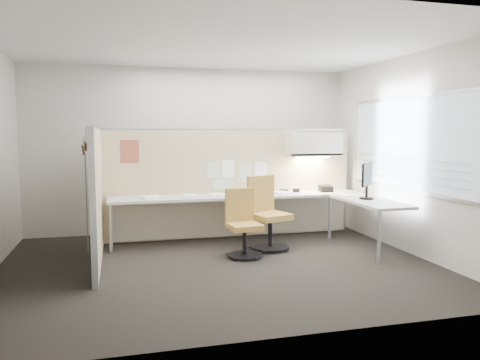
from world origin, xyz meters
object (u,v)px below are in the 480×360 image
object	(u,v)px
monitor	(367,178)
chair_left	(243,225)
desk	(262,203)
phone	(325,189)
chair_right	(267,215)

from	to	relation	value
monitor	chair_left	bearing A→B (deg)	133.04
desk	monitor	world-z (taller)	monitor
desk	monitor	size ratio (longest dim) A/B	7.55
phone	chair_left	bearing A→B (deg)	-146.38
chair_left	monitor	distance (m)	1.98
desk	chair_left	xyz separation A→B (m)	(-0.51, -0.78, -0.17)
chair_left	monitor	xyz separation A→B (m)	(1.88, -0.01, 0.61)
desk	chair_left	distance (m)	0.95
monitor	chair_right	bearing A→B (deg)	119.92
chair_left	monitor	size ratio (longest dim) A/B	1.73
phone	monitor	bearing A→B (deg)	-73.56
chair_left	chair_right	size ratio (longest dim) A/B	0.87
monitor	phone	world-z (taller)	monitor
chair_right	phone	distance (m)	1.39
chair_left	phone	bearing A→B (deg)	24.19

